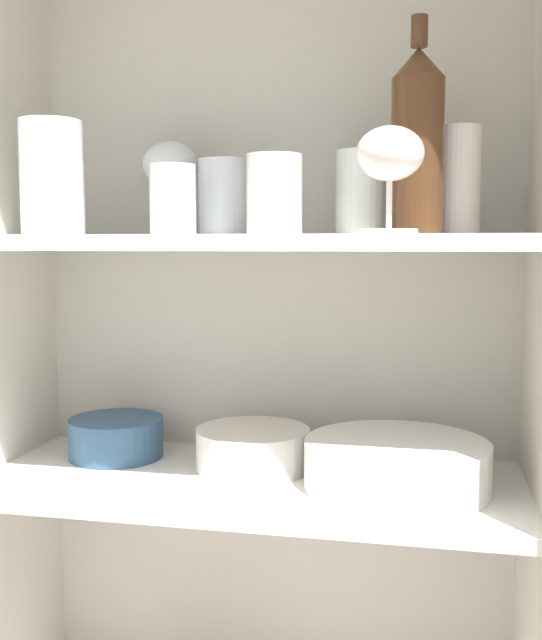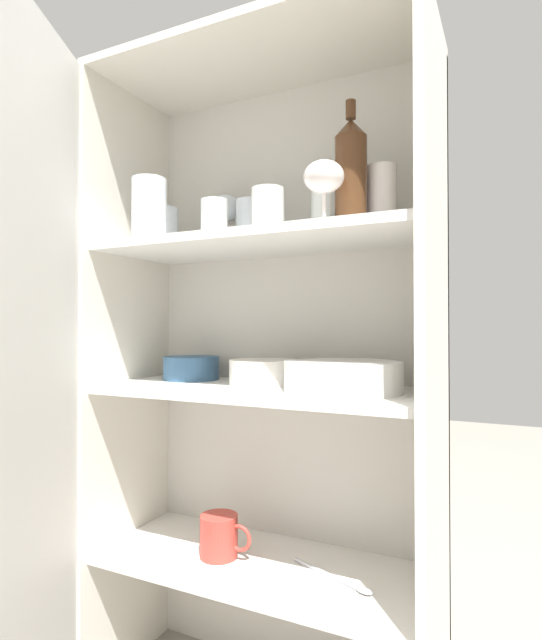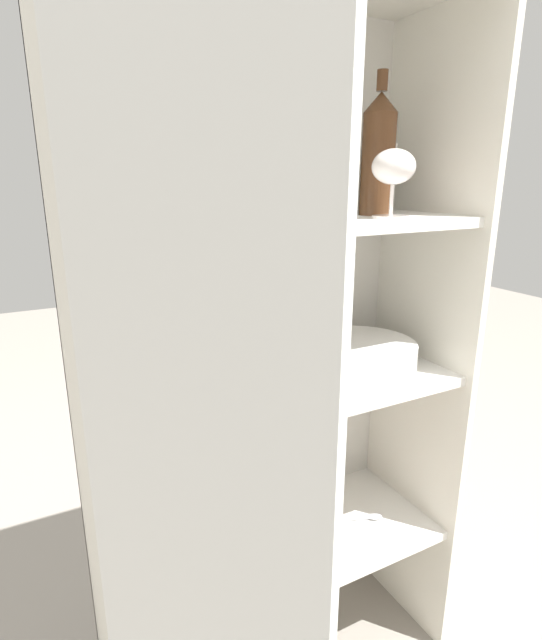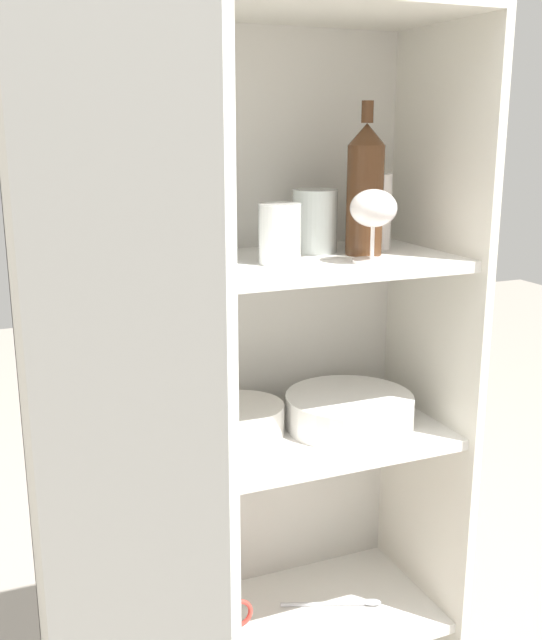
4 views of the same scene
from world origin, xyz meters
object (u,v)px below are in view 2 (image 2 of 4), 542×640
plate_stack_white (343,377)px  serving_bowl_small (191,367)px  coffee_mug_primary (220,536)px  wine_bottle (351,174)px  mixing_bowl_large (264,371)px

plate_stack_white → serving_bowl_small: 0.43m
plate_stack_white → coffee_mug_primary: bearing=-177.0°
plate_stack_white → coffee_mug_primary: (-0.29, -0.02, -0.38)m
plate_stack_white → wine_bottle: bearing=-5.9°
wine_bottle → mixing_bowl_large: size_ratio=1.64×
mixing_bowl_large → serving_bowl_small: 0.22m
serving_bowl_small → coffee_mug_primary: size_ratio=1.11×
plate_stack_white → serving_bowl_small: size_ratio=1.73×
plate_stack_white → serving_bowl_small: bearing=171.7°
mixing_bowl_large → serving_bowl_small: (-0.22, 0.02, 0.00)m
wine_bottle → plate_stack_white: size_ratio=1.10×
serving_bowl_small → coffee_mug_primary: bearing=-30.0°
plate_stack_white → serving_bowl_small: (-0.42, 0.06, 0.00)m
wine_bottle → serving_bowl_small: bearing=171.8°
mixing_bowl_large → coffee_mug_primary: size_ratio=1.28×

